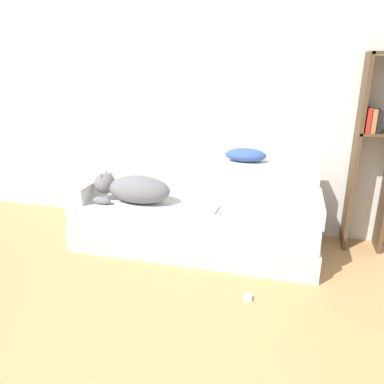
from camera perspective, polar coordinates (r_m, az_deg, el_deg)
wall_back at (r=3.82m, az=3.75°, el=14.16°), size 7.24×0.06×2.70m
couch at (r=3.57m, az=0.39°, el=-5.12°), size 2.25×0.84×0.43m
couch_backrest at (r=3.75m, az=1.72°, el=2.51°), size 2.21×0.15×0.35m
couch_arm_left at (r=3.84m, az=-15.04°, el=0.75°), size 0.15×0.65×0.16m
couch_arm_right at (r=3.37m, az=18.01°, el=-2.15°), size 0.15×0.65×0.16m
dog at (r=3.53m, az=-8.94°, el=0.49°), size 0.75×0.32×0.28m
laptop at (r=3.37m, az=0.94°, el=-2.41°), size 0.37×0.23×0.02m
throw_pillow at (r=3.62m, az=8.18°, el=5.58°), size 0.39×0.21×0.13m
bookshelf at (r=3.70m, az=26.02°, el=6.13°), size 0.34×0.26×1.77m
power_adapter at (r=2.95m, az=8.53°, el=-15.57°), size 0.06×0.06×0.03m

